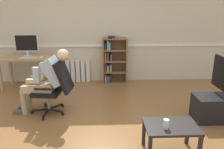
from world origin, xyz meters
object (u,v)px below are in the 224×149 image
at_px(drinking_glass, 166,124).
at_px(computer_mouse, 42,57).
at_px(imac_monitor, 26,44).
at_px(tv_stand, 223,108).
at_px(office_chair, 55,86).
at_px(computer_desk, 30,61).
at_px(person_seated, 46,79).
at_px(coffee_table, 171,130).
at_px(keyboard, 29,58).
at_px(radiator, 73,71).
at_px(bookshelf, 113,60).

bearing_deg(drinking_glass, computer_mouse, 130.01).
xyz_separation_m(imac_monitor, tv_stand, (3.80, -1.82, -0.83)).
height_order(imac_monitor, drinking_glass, imac_monitor).
bearing_deg(tv_stand, office_chair, 172.79).
bearing_deg(computer_mouse, office_chair, -67.10).
relative_size(computer_desk, person_seated, 1.05).
bearing_deg(coffee_table, tv_stand, 37.27).
height_order(office_chair, drinking_glass, office_chair).
bearing_deg(computer_mouse, keyboard, -175.98).
height_order(computer_mouse, coffee_table, computer_mouse).
height_order(computer_desk, computer_mouse, computer_mouse).
bearing_deg(office_chair, radiator, -175.11).
xyz_separation_m(imac_monitor, bookshelf, (2.02, 0.21, -0.46)).
xyz_separation_m(office_chair, coffee_table, (1.73, -1.26, -0.17)).
xyz_separation_m(computer_desk, coffee_table, (2.57, -2.63, -0.29)).
height_order(computer_mouse, bookshelf, bookshelf).
bearing_deg(keyboard, bookshelf, 12.60).
bearing_deg(radiator, person_seated, -97.93).
height_order(keyboard, tv_stand, keyboard).
distance_m(imac_monitor, person_seated, 1.67).
bearing_deg(imac_monitor, bookshelf, 6.06).
distance_m(computer_mouse, coffee_table, 3.41).
relative_size(keyboard, person_seated, 0.32).
bearing_deg(tv_stand, person_seated, 172.76).
relative_size(bookshelf, radiator, 1.37).
height_order(computer_desk, office_chair, office_chair).
bearing_deg(office_chair, computer_desk, -140.77).
height_order(person_seated, tv_stand, person_seated).
bearing_deg(radiator, computer_mouse, -140.44).
bearing_deg(bookshelf, office_chair, -123.76).
bearing_deg(person_seated, imac_monitor, -144.82).
distance_m(keyboard, computer_mouse, 0.29).
height_order(computer_desk, imac_monitor, imac_monitor).
relative_size(office_chair, drinking_glass, 8.23).
height_order(imac_monitor, keyboard, imac_monitor).
height_order(radiator, tv_stand, radiator).
bearing_deg(imac_monitor, keyboard, -68.08).
distance_m(radiator, office_chair, 1.79).
height_order(tv_stand, drinking_glass, drinking_glass).
height_order(bookshelf, coffee_table, bookshelf).
distance_m(computer_desk, coffee_table, 3.69).
relative_size(imac_monitor, computer_mouse, 5.33).
xyz_separation_m(coffee_table, drinking_glass, (-0.09, -0.07, 0.12)).
bearing_deg(tv_stand, computer_mouse, 154.65).
xyz_separation_m(radiator, tv_stand, (2.81, -2.13, -0.07)).
bearing_deg(computer_desk, keyboard, -77.95).
height_order(computer_mouse, drinking_glass, computer_mouse).
distance_m(office_chair, drinking_glass, 2.11).
bearing_deg(computer_desk, radiator, 22.71).
bearing_deg(tv_stand, bookshelf, 131.18).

